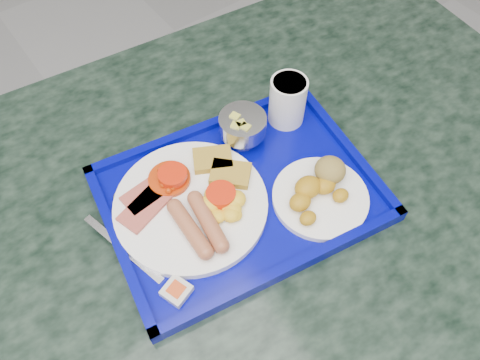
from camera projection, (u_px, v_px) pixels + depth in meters
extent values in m
cylinder|color=slate|center=(245.00, 322.00, 1.52)|extent=(0.62, 0.62, 0.03)
cylinder|color=slate|center=(247.00, 275.00, 1.19)|extent=(0.12, 0.12, 0.75)
cube|color=black|center=(249.00, 190.00, 0.86)|extent=(1.43, 1.04, 0.04)
cube|color=#030589|center=(240.00, 195.00, 0.82)|extent=(0.51, 0.41, 0.02)
cube|color=#030589|center=(202.00, 128.00, 0.88)|extent=(0.45, 0.09, 0.01)
cube|color=#030589|center=(287.00, 268.00, 0.73)|extent=(0.45, 0.09, 0.01)
cube|color=#030589|center=(346.00, 145.00, 0.86)|extent=(0.07, 0.33, 0.01)
cube|color=#030589|center=(118.00, 244.00, 0.75)|extent=(0.07, 0.33, 0.01)
cylinder|color=white|center=(191.00, 205.00, 0.79)|extent=(0.26, 0.26, 0.01)
cube|color=#AF4F46|center=(148.00, 192.00, 0.79)|extent=(0.09, 0.06, 0.01)
cube|color=#AF4F46|center=(145.00, 208.00, 0.77)|extent=(0.10, 0.07, 0.01)
cylinder|color=#C73808|center=(169.00, 179.00, 0.80)|extent=(0.07, 0.07, 0.01)
sphere|color=#C73808|center=(176.00, 174.00, 0.80)|extent=(0.01, 0.01, 0.01)
sphere|color=#C73808|center=(169.00, 191.00, 0.78)|extent=(0.01, 0.01, 0.01)
sphere|color=#C73808|center=(161.00, 170.00, 0.80)|extent=(0.01, 0.01, 0.01)
sphere|color=#C73808|center=(184.00, 178.00, 0.80)|extent=(0.01, 0.01, 0.01)
sphere|color=#C73808|center=(164.00, 181.00, 0.79)|extent=(0.01, 0.01, 0.01)
sphere|color=#C73808|center=(161.00, 181.00, 0.79)|extent=(0.01, 0.01, 0.01)
sphere|color=#C73808|center=(180.00, 170.00, 0.80)|extent=(0.01, 0.01, 0.01)
sphere|color=#C73808|center=(173.00, 188.00, 0.78)|extent=(0.01, 0.01, 0.01)
sphere|color=#C73808|center=(178.00, 178.00, 0.80)|extent=(0.01, 0.01, 0.01)
sphere|color=#C73808|center=(169.00, 166.00, 0.81)|extent=(0.01, 0.01, 0.01)
sphere|color=#C73808|center=(163.00, 185.00, 0.79)|extent=(0.01, 0.01, 0.01)
sphere|color=#C73808|center=(182.00, 171.00, 0.80)|extent=(0.01, 0.01, 0.01)
sphere|color=#C73808|center=(179.00, 167.00, 0.81)|extent=(0.01, 0.01, 0.01)
cube|color=#B08A2C|center=(213.00, 159.00, 0.82)|extent=(0.08, 0.08, 0.01)
cube|color=#B08A2C|center=(230.00, 174.00, 0.81)|extent=(0.08, 0.08, 0.01)
cylinder|color=brown|center=(190.00, 229.00, 0.74)|extent=(0.03, 0.10, 0.03)
cylinder|color=brown|center=(208.00, 221.00, 0.75)|extent=(0.04, 0.10, 0.03)
ellipsoid|color=yellow|center=(214.00, 217.00, 0.76)|extent=(0.02, 0.02, 0.02)
ellipsoid|color=yellow|center=(233.00, 204.00, 0.77)|extent=(0.03, 0.03, 0.02)
ellipsoid|color=yellow|center=(236.00, 199.00, 0.77)|extent=(0.03, 0.03, 0.02)
ellipsoid|color=yellow|center=(218.00, 216.00, 0.76)|extent=(0.03, 0.03, 0.02)
ellipsoid|color=yellow|center=(235.00, 211.00, 0.76)|extent=(0.02, 0.02, 0.01)
ellipsoid|color=yellow|center=(214.00, 194.00, 0.78)|extent=(0.03, 0.03, 0.02)
ellipsoid|color=yellow|center=(209.00, 204.00, 0.77)|extent=(0.04, 0.04, 0.02)
ellipsoid|color=yellow|center=(231.00, 214.00, 0.76)|extent=(0.03, 0.03, 0.02)
ellipsoid|color=yellow|center=(233.00, 209.00, 0.76)|extent=(0.03, 0.03, 0.02)
ellipsoid|color=yellow|center=(228.00, 205.00, 0.77)|extent=(0.03, 0.03, 0.02)
ellipsoid|color=yellow|center=(235.00, 215.00, 0.76)|extent=(0.02, 0.02, 0.02)
cylinder|color=red|center=(173.00, 175.00, 0.79)|extent=(0.05, 0.05, 0.01)
cylinder|color=red|center=(221.00, 195.00, 0.77)|extent=(0.05, 0.05, 0.01)
cylinder|color=white|center=(320.00, 198.00, 0.80)|extent=(0.16, 0.16, 0.01)
ellipsoid|color=#C18916|center=(341.00, 196.00, 0.78)|extent=(0.03, 0.02, 0.02)
ellipsoid|color=#C18916|center=(325.00, 185.00, 0.79)|extent=(0.04, 0.03, 0.03)
ellipsoid|color=#C18916|center=(308.00, 187.00, 0.78)|extent=(0.05, 0.04, 0.03)
ellipsoid|color=#C18916|center=(300.00, 202.00, 0.77)|extent=(0.04, 0.03, 0.03)
ellipsoid|color=#C18916|center=(308.00, 218.00, 0.76)|extent=(0.03, 0.02, 0.02)
ellipsoid|color=olive|center=(330.00, 170.00, 0.80)|extent=(0.05, 0.05, 0.04)
cylinder|color=#B5B5B8|center=(242.00, 138.00, 0.87)|extent=(0.05, 0.05, 0.01)
cylinder|color=#B5B5B8|center=(243.00, 134.00, 0.86)|extent=(0.02, 0.02, 0.02)
cylinder|color=#B5B5B8|center=(243.00, 125.00, 0.84)|extent=(0.09, 0.09, 0.03)
cube|color=#CBCE4E|center=(236.00, 127.00, 0.82)|extent=(0.02, 0.02, 0.01)
cube|color=#CBCE4E|center=(241.00, 125.00, 0.83)|extent=(0.02, 0.02, 0.01)
cube|color=#CBCE4E|center=(245.00, 128.00, 0.82)|extent=(0.02, 0.02, 0.01)
cube|color=#CBCE4E|center=(235.00, 118.00, 0.83)|extent=(0.02, 0.02, 0.01)
cylinder|color=white|center=(287.00, 101.00, 0.87)|extent=(0.07, 0.07, 0.10)
cylinder|color=#E84E0C|center=(289.00, 84.00, 0.83)|extent=(0.06, 0.06, 0.01)
cube|color=#B5B5B8|center=(141.00, 241.00, 0.76)|extent=(0.03, 0.13, 0.00)
ellipsoid|color=#B5B5B8|center=(122.00, 200.00, 0.80)|extent=(0.03, 0.05, 0.01)
cube|color=#B5B5B8|center=(123.00, 248.00, 0.75)|extent=(0.05, 0.17, 0.00)
cube|color=silver|center=(177.00, 291.00, 0.70)|extent=(0.05, 0.05, 0.01)
cube|color=#DE4818|center=(176.00, 289.00, 0.70)|extent=(0.03, 0.03, 0.00)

